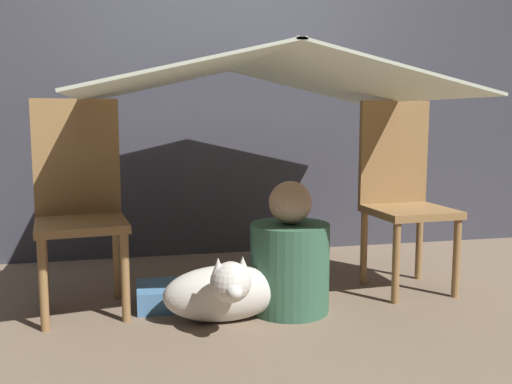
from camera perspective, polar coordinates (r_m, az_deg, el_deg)
name	(u,v)px	position (r m, az deg, el deg)	size (l,w,h in m)	color
ground_plane	(265,314)	(2.58, 0.95, -12.14)	(8.80, 8.80, 0.00)	#7A6651
wall_back	(221,54)	(3.62, -3.56, 13.60)	(7.00, 0.05, 2.50)	#3D3D47
chair_left	(79,200)	(2.67, -17.25, -0.76)	(0.43, 0.43, 0.95)	olive
chair_right	(402,190)	(2.98, 14.40, 0.20)	(0.41, 0.41, 0.95)	olive
sheet_canopy	(256,78)	(2.62, 0.00, 11.33)	(1.57, 1.41, 0.19)	silver
person_front	(290,260)	(2.57, 3.40, -6.76)	(0.35, 0.35, 0.59)	#38664C
dog	(224,291)	(2.44, -3.19, -9.90)	(0.51, 0.40, 0.33)	silver
floor_cushion	(173,295)	(2.71, -8.33, -10.15)	(0.33, 0.26, 0.10)	#4C7FB2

